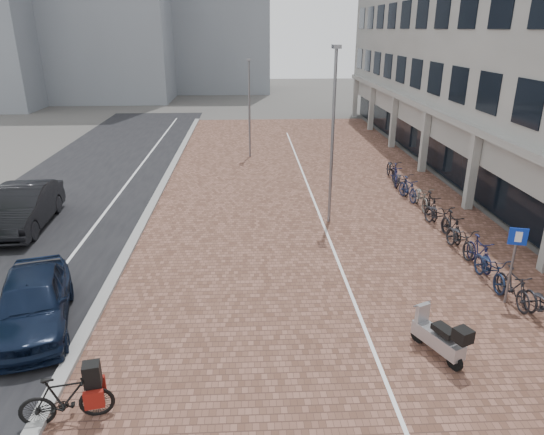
{
  "coord_description": "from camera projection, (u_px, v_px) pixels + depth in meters",
  "views": [
    {
      "loc": [
        -0.81,
        -9.86,
        7.43
      ],
      "look_at": [
        0.0,
        6.0,
        1.3
      ],
      "focal_mm": 32.43,
      "sensor_mm": 36.0,
      "label": 1
    }
  ],
  "objects": [
    {
      "name": "ground",
      "position": [
        285.0,
        356.0,
        11.9
      ],
      "size": [
        140.0,
        140.0,
        0.0
      ],
      "primitive_type": "plane",
      "color": "#474442",
      "rests_on": "ground"
    },
    {
      "name": "plaza_brick",
      "position": [
        308.0,
        197.0,
        23.17
      ],
      "size": [
        14.5,
        42.0,
        0.04
      ],
      "primitive_type": "cube",
      "color": "brown",
      "rests_on": "ground"
    },
    {
      "name": "street_asphalt",
      "position": [
        71.0,
        200.0,
        22.66
      ],
      "size": [
        8.0,
        50.0,
        0.03
      ],
      "primitive_type": "cube",
      "color": "black",
      "rests_on": "ground"
    },
    {
      "name": "curb",
      "position": [
        156.0,
        198.0,
        22.82
      ],
      "size": [
        0.35,
        42.0,
        0.14
      ],
      "primitive_type": "cube",
      "color": "gray",
      "rests_on": "ground"
    },
    {
      "name": "lane_line",
      "position": [
        115.0,
        199.0,
        22.74
      ],
      "size": [
        0.12,
        44.0,
        0.0
      ],
      "primitive_type": "cube",
      "color": "white",
      "rests_on": "street_asphalt"
    },
    {
      "name": "parking_line",
      "position": [
        312.0,
        196.0,
        23.17
      ],
      "size": [
        0.1,
        30.0,
        0.0
      ],
      "primitive_type": "cube",
      "color": "white",
      "rests_on": "plaza_brick"
    },
    {
      "name": "office_building",
      "position": [
        522.0,
        6.0,
        24.38
      ],
      "size": [
        8.4,
        40.0,
        15.0
      ],
      "color": "#A1A19C",
      "rests_on": "ground"
    },
    {
      "name": "car_navy",
      "position": [
        32.0,
        302.0,
        12.8
      ],
      "size": [
        2.96,
        4.79,
        1.52
      ],
      "primitive_type": "imported",
      "rotation": [
        0.0,
        0.0,
        0.28
      ],
      "color": "black",
      "rests_on": "ground"
    },
    {
      "name": "car_dark",
      "position": [
        23.0,
        207.0,
        19.33
      ],
      "size": [
        2.07,
        5.17,
        1.67
      ],
      "primitive_type": "imported",
      "rotation": [
        0.0,
        0.0,
        0.06
      ],
      "color": "black",
      "rests_on": "ground"
    },
    {
      "name": "hero_bike",
      "position": [
        66.0,
        398.0,
        9.74
      ],
      "size": [
        1.9,
        0.86,
        1.29
      ],
      "rotation": [
        0.0,
        0.0,
        1.77
      ],
      "color": "black",
      "rests_on": "ground"
    },
    {
      "name": "scooter_front",
      "position": [
        438.0,
        336.0,
        11.72
      ],
      "size": [
        1.17,
        1.75,
        1.16
      ],
      "primitive_type": null,
      "rotation": [
        0.0,
        0.0,
        0.42
      ],
      "color": "#A6A5AA",
      "rests_on": "ground"
    },
    {
      "name": "parking_sign",
      "position": [
        514.0,
        254.0,
        13.62
      ],
      "size": [
        0.49,
        0.17,
        2.36
      ],
      "rotation": [
        0.0,
        0.0,
        -0.27
      ],
      "color": "slate",
      "rests_on": "ground"
    },
    {
      "name": "lamp_near",
      "position": [
        332.0,
        140.0,
        18.93
      ],
      "size": [
        0.12,
        0.12,
        6.82
      ],
      "primitive_type": "cylinder",
      "color": "slate",
      "rests_on": "ground"
    },
    {
      "name": "lamp_far",
      "position": [
        249.0,
        110.0,
        29.36
      ],
      "size": [
        0.12,
        0.12,
        5.73
      ],
      "primitive_type": "cylinder",
      "color": "gray",
      "rests_on": "ground"
    },
    {
      "name": "bike_row",
      "position": [
        439.0,
        215.0,
        19.39
      ],
      "size": [
        1.18,
        15.79,
        1.05
      ],
      "color": "black",
      "rests_on": "ground"
    }
  ]
}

